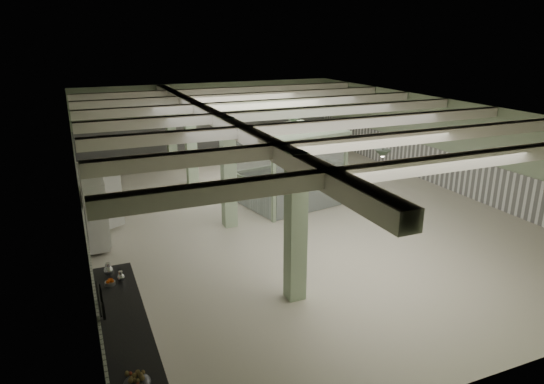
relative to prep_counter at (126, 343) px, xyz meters
name	(u,v)px	position (x,y,z in m)	size (l,w,h in m)	color
floor	(286,206)	(6.54, 7.00, -0.46)	(20.00, 20.00, 0.00)	beige
ceiling	(287,108)	(6.54, 7.00, 3.14)	(14.00, 20.00, 0.02)	silver
wall_back	(209,117)	(6.54, 17.00, 1.34)	(14.00, 0.02, 3.60)	#98AB89
wall_front	(520,286)	(6.54, -3.00, 1.34)	(14.00, 0.02, 3.60)	#98AB89
wall_left	(78,181)	(-0.46, 7.00, 1.34)	(0.02, 20.00, 3.60)	#98AB89
wall_right	(441,142)	(13.54, 7.00, 1.34)	(0.02, 20.00, 3.60)	#98AB89
wainscot_left	(83,213)	(-0.44, 7.00, 0.29)	(0.05, 19.90, 1.50)	silver
wainscot_right	(438,167)	(13.51, 7.00, 0.29)	(0.05, 19.90, 1.50)	silver
wainscot_back	(210,136)	(6.54, 16.98, 0.29)	(13.90, 0.05, 1.50)	silver
girder	(218,119)	(4.04, 7.00, 2.92)	(0.45, 19.90, 0.40)	white
beam_a	(433,165)	(6.54, -0.50, 2.96)	(13.90, 0.35, 0.32)	white
beam_b	(367,142)	(6.54, 2.00, 2.96)	(13.90, 0.35, 0.32)	white
beam_c	(321,125)	(6.54, 4.50, 2.96)	(13.90, 0.35, 0.32)	white
beam_d	(287,114)	(6.54, 7.00, 2.96)	(13.90, 0.35, 0.32)	white
beam_e	(260,104)	(6.54, 9.50, 2.96)	(13.90, 0.35, 0.32)	white
beam_f	(239,97)	(6.54, 12.00, 2.96)	(13.90, 0.35, 0.32)	white
beam_g	(222,91)	(6.54, 14.50, 2.96)	(13.90, 0.35, 0.32)	white
column_a	(296,228)	(4.04, 1.00, 1.34)	(0.42, 0.42, 3.60)	#AFC9A2
column_b	(228,173)	(4.04, 6.00, 1.34)	(0.42, 0.42, 3.60)	#AFC9A2
column_c	(191,143)	(4.04, 11.00, 1.34)	(0.42, 0.42, 3.60)	#AFC9A2
column_d	(171,126)	(4.04, 15.00, 1.34)	(0.42, 0.42, 3.60)	#AFC9A2
hook_rail	(99,298)	(-0.39, -0.60, 1.39)	(0.02, 0.02, 1.20)	black
pendant_front	(383,154)	(7.04, 2.00, 2.59)	(0.44, 0.44, 0.22)	#2A382A
pendant_mid	(293,121)	(7.04, 7.50, 2.59)	(0.44, 0.44, 0.22)	#2A382A
pendant_back	(246,103)	(7.04, 12.50, 2.59)	(0.44, 0.44, 0.22)	#2A382A
prep_counter	(126,343)	(0.00, 0.00, 0.00)	(0.89, 5.08, 0.91)	silver
pitcher_near	(121,276)	(0.15, 1.69, 0.56)	(0.16, 0.19, 0.24)	silver
pitcher_far	(108,269)	(-0.08, 2.08, 0.59)	(0.21, 0.24, 0.30)	silver
veg_colander	(137,380)	(-0.01, -1.83, 0.54)	(0.43, 0.43, 0.19)	#3B3C40
orange_bowl	(110,284)	(-0.09, 1.60, 0.48)	(0.22, 0.22, 0.08)	#B2B2B7
skillet_near	(104,311)	(-0.34, -0.67, 1.17)	(0.31, 0.31, 0.04)	black
skillet_far	(101,297)	(-0.34, -0.17, 1.17)	(0.27, 0.27, 0.04)	black
walkin_cooler	(95,211)	(-0.08, 6.27, 0.54)	(1.07, 2.19, 2.01)	silver
guard_booth	(289,155)	(6.79, 7.32, 1.39)	(3.94, 3.53, 2.77)	#90A584
filing_cabinet	(335,179)	(8.70, 7.22, 0.28)	(0.48, 0.68, 1.48)	#5E6252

